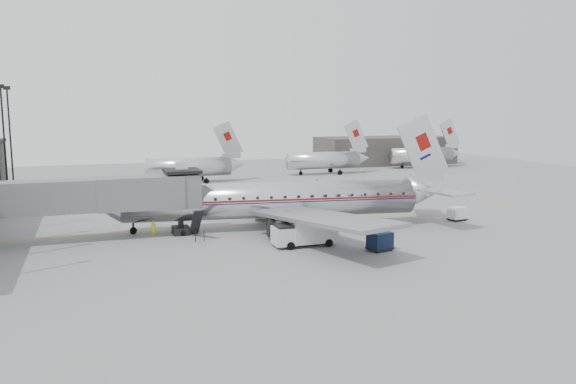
% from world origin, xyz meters
% --- Properties ---
extents(ground, '(160.00, 160.00, 0.00)m').
position_xyz_m(ground, '(0.00, 0.00, 0.00)').
color(ground, slate).
rests_on(ground, ground).
extents(hangar, '(30.00, 12.00, 6.00)m').
position_xyz_m(hangar, '(45.00, 60.00, 3.00)').
color(hangar, '#373532').
rests_on(hangar, ground).
extents(apron_line, '(60.00, 0.15, 0.01)m').
position_xyz_m(apron_line, '(3.00, 6.00, 0.01)').
color(apron_line, gold).
rests_on(apron_line, ground).
extents(jet_bridge, '(21.00, 6.20, 7.10)m').
position_xyz_m(jet_bridge, '(-16.66, 3.67, 4.18)').
color(jet_bridge, '#5C5F61').
rests_on(jet_bridge, ground).
extents(distant_aircraft_near, '(16.39, 3.20, 10.26)m').
position_xyz_m(distant_aircraft_near, '(-1.79, 42.00, 2.73)').
color(distant_aircraft_near, silver).
rests_on(distant_aircraft_near, ground).
extents(distant_aircraft_mid, '(16.39, 3.20, 10.26)m').
position_xyz_m(distant_aircraft_mid, '(24.21, 46.00, 2.73)').
color(distant_aircraft_mid, silver).
rests_on(distant_aircraft_mid, ground).
extents(distant_aircraft_far, '(16.39, 3.20, 10.26)m').
position_xyz_m(distant_aircraft_far, '(48.21, 50.00, 2.73)').
color(distant_aircraft_far, silver).
rests_on(distant_aircraft_far, ground).
extents(airliner, '(37.17, 34.21, 11.80)m').
position_xyz_m(airliner, '(0.74, 2.89, 2.97)').
color(airliner, silver).
rests_on(airliner, ground).
extents(service_van, '(5.76, 2.39, 2.69)m').
position_xyz_m(service_van, '(0.47, -5.05, 1.41)').
color(service_van, silver).
rests_on(service_van, ground).
extents(baggage_cart_navy, '(2.36, 2.01, 1.61)m').
position_xyz_m(baggage_cart_navy, '(6.00, -8.77, 0.86)').
color(baggage_cart_navy, '#0C1732').
rests_on(baggage_cart_navy, ground).
extents(baggage_cart_white, '(2.06, 1.69, 1.47)m').
position_xyz_m(baggage_cart_white, '(20.49, 0.11, 0.78)').
color(baggage_cart_white, silver).
rests_on(baggage_cart_white, ground).
extents(ramp_worker, '(0.59, 0.39, 1.61)m').
position_xyz_m(ramp_worker, '(-12.00, 3.00, 0.81)').
color(ramp_worker, gold).
rests_on(ramp_worker, ground).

